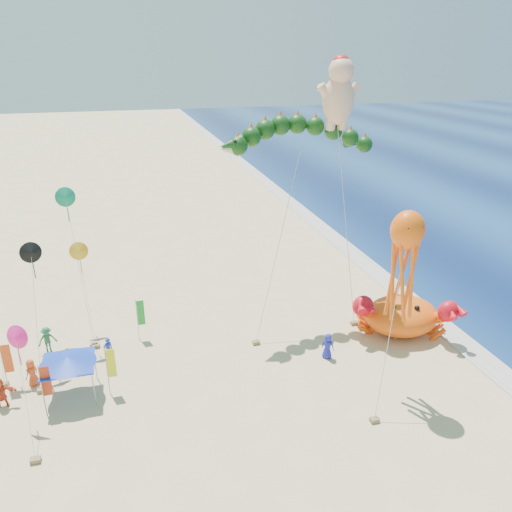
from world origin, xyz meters
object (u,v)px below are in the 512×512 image
at_px(cherub_kite, 339,92).
at_px(octopus_kite, 404,257).
at_px(crab_inflatable, 402,315).
at_px(dragon_kite, 299,141).
at_px(canopy_blue, 68,361).

xyz_separation_m(cherub_kite, octopus_kite, (-0.36, -10.60, -7.95)).
distance_m(crab_inflatable, octopus_kite, 9.95).
xyz_separation_m(crab_inflatable, octopus_kite, (-4.08, -5.57, 7.16)).
bearing_deg(cherub_kite, dragon_kite, 169.82).
relative_size(dragon_kite, octopus_kite, 1.30).
distance_m(dragon_kite, canopy_blue, 20.75).
height_order(cherub_kite, octopus_kite, cherub_kite).
distance_m(octopus_kite, canopy_blue, 20.08).
distance_m(dragon_kite, octopus_kite, 12.25).
relative_size(crab_inflatable, cherub_kite, 0.39).
xyz_separation_m(crab_inflatable, cherub_kite, (-3.73, 5.04, 15.12)).
height_order(cherub_kite, canopy_blue, cherub_kite).
xyz_separation_m(crab_inflatable, canopy_blue, (-22.71, -1.27, 1.02)).
height_order(crab_inflatable, canopy_blue, crab_inflatable).
height_order(crab_inflatable, dragon_kite, dragon_kite).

